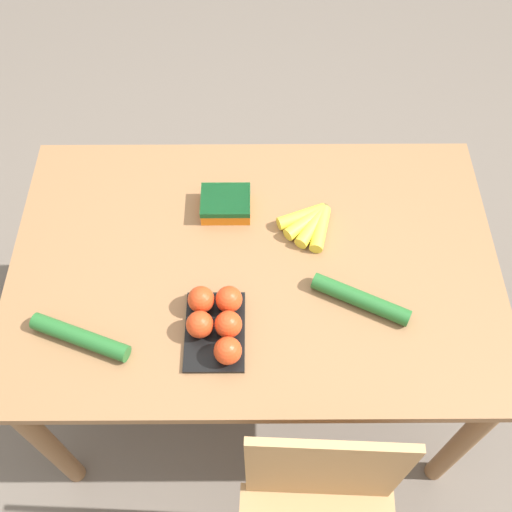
# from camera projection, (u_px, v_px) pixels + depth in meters

# --- Properties ---
(ground_plane) EXTENTS (12.00, 12.00, 0.00)m
(ground_plane) POSITION_uv_depth(u_px,v_px,m) (256.00, 368.00, 2.33)
(ground_plane) COLOR #665B51
(dining_table) EXTENTS (1.38, 0.90, 0.77)m
(dining_table) POSITION_uv_depth(u_px,v_px,m) (256.00, 280.00, 1.77)
(dining_table) COLOR olive
(dining_table) RESTS_ON ground_plane
(banana_bunch) EXTENTS (0.16, 0.17, 0.04)m
(banana_bunch) POSITION_uv_depth(u_px,v_px,m) (312.00, 223.00, 1.74)
(banana_bunch) COLOR brown
(banana_bunch) RESTS_ON dining_table
(tomato_pack) EXTENTS (0.16, 0.23, 0.08)m
(tomato_pack) POSITION_uv_depth(u_px,v_px,m) (219.00, 321.00, 1.54)
(tomato_pack) COLOR black
(tomato_pack) RESTS_ON dining_table
(carrot_bag) EXTENTS (0.15, 0.12, 0.06)m
(carrot_bag) POSITION_uv_depth(u_px,v_px,m) (227.00, 203.00, 1.76)
(carrot_bag) COLOR orange
(carrot_bag) RESTS_ON dining_table
(cucumber_near) EXTENTS (0.26, 0.16, 0.05)m
(cucumber_near) POSITION_uv_depth(u_px,v_px,m) (362.00, 299.00, 1.59)
(cucumber_near) COLOR #236028
(cucumber_near) RESTS_ON dining_table
(cucumber_far) EXTENTS (0.27, 0.14, 0.05)m
(cucumber_far) POSITION_uv_depth(u_px,v_px,m) (82.00, 337.00, 1.53)
(cucumber_far) COLOR #236028
(cucumber_far) RESTS_ON dining_table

